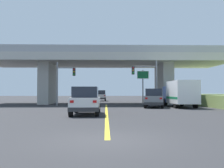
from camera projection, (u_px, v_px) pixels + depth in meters
The scene contains 10 objects.
ground at pixel (106, 104), 35.29m from camera, with size 160.00×160.00×0.00m, color #2B2B2D.
overpass_bridge at pixel (106, 66), 35.47m from camera, with size 33.76×9.92×7.57m.
lane_divider_stripe at pixel (107, 112), 20.46m from camera, with size 0.20×24.28×0.01m, color yellow.
suv_lead at pixel (86, 101), 17.96m from camera, with size 2.04×4.31×2.02m.
suv_crossing at pixel (154, 98), 26.59m from camera, with size 2.84×4.83×2.02m.
box_truck at pixel (180, 93), 27.08m from camera, with size 2.33×6.61×2.86m.
sedan_oncoming at pixel (101, 96), 46.81m from camera, with size 1.91×4.40×2.02m.
traffic_signal_nearside at pixel (148, 77), 28.93m from camera, with size 3.02×0.36×5.38m.
traffic_signal_farside at pixel (63, 79), 29.63m from camera, with size 2.27×0.36×5.27m.
highway_sign at pixel (143, 79), 32.92m from camera, with size 1.55×0.17×4.64m.
Camera 1 is at (-0.06, -8.39, 1.62)m, focal length 39.47 mm.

